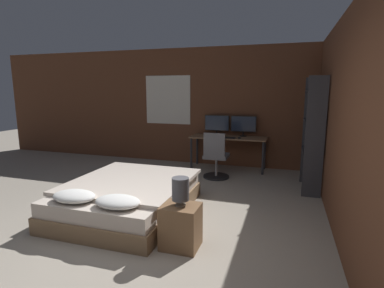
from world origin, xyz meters
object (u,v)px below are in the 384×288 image
at_px(bedside_lamp, 180,189).
at_px(computer_mouse, 239,138).
at_px(bed, 128,197).
at_px(desk, 228,141).
at_px(monitor_right, 243,125).
at_px(office_chair, 216,160).
at_px(bookshelf, 314,132).
at_px(nightstand, 181,226).
at_px(monitor_left, 217,124).
at_px(keyboard, 227,138).

xyz_separation_m(bedside_lamp, computer_mouse, (0.13, 3.32, 0.07)).
bearing_deg(computer_mouse, bedside_lamp, -92.25).
bearing_deg(bed, desk, 72.10).
height_order(monitor_right, office_chair, monitor_right).
height_order(computer_mouse, bookshelf, bookshelf).
bearing_deg(office_chair, bedside_lamp, -85.04).
bearing_deg(monitor_right, bedside_lamp, -92.43).
distance_m(nightstand, computer_mouse, 3.36).
relative_size(nightstand, monitor_right, 0.89).
distance_m(nightstand, monitor_left, 3.78).
bearing_deg(bookshelf, bedside_lamp, -121.38).
bearing_deg(desk, monitor_left, 148.92).
relative_size(bedside_lamp, keyboard, 0.86).
height_order(bed, office_chair, office_chair).
height_order(bedside_lamp, monitor_right, monitor_right).
bearing_deg(office_chair, monitor_left, 102.25).
relative_size(bedside_lamp, bookshelf, 0.16).
height_order(bedside_lamp, bookshelf, bookshelf).
height_order(office_chair, bookshelf, bookshelf).
relative_size(bedside_lamp, computer_mouse, 4.52).
distance_m(bed, bedside_lamp, 1.33).
bearing_deg(bookshelf, desk, 148.15).
height_order(bedside_lamp, computer_mouse, bedside_lamp).
bearing_deg(keyboard, computer_mouse, 0.00).
bearing_deg(office_chair, monitor_right, 67.67).
relative_size(monitor_left, monitor_right, 1.00).
bearing_deg(bed, computer_mouse, 65.83).
distance_m(computer_mouse, bookshelf, 1.65).
bearing_deg(office_chair, desk, 83.19).
bearing_deg(keyboard, bed, -109.02).
relative_size(nightstand, computer_mouse, 7.06).
bearing_deg(keyboard, bookshelf, -27.19).
distance_m(monitor_left, bookshelf, 2.30).
bearing_deg(bedside_lamp, bed, 147.01).
xyz_separation_m(bed, office_chair, (0.82, 2.04, 0.15)).
height_order(desk, computer_mouse, computer_mouse).
bearing_deg(nightstand, keyboard, 92.48).
relative_size(bed, bedside_lamp, 6.41).
bearing_deg(bedside_lamp, computer_mouse, 87.75).
bearing_deg(computer_mouse, monitor_right, 85.82).
relative_size(desk, computer_mouse, 23.72).
distance_m(bed, keyboard, 2.84).
bearing_deg(monitor_right, office_chair, -112.33).
relative_size(nightstand, bedside_lamp, 1.56).
height_order(keyboard, bookshelf, bookshelf).
distance_m(monitor_right, bookshelf, 1.81).
height_order(bed, monitor_left, monitor_left).
distance_m(nightstand, office_chair, 2.74).
xyz_separation_m(nightstand, computer_mouse, (0.13, 3.32, 0.50)).
height_order(bedside_lamp, desk, bedside_lamp).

